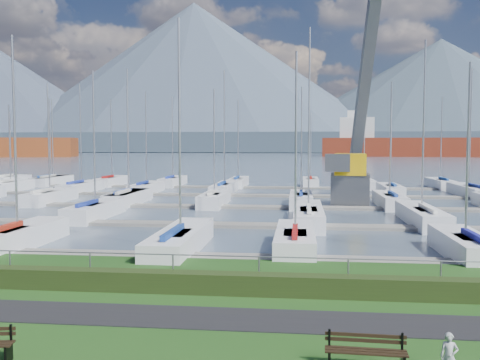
# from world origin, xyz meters

# --- Properties ---
(path) EXTENTS (160.00, 2.00, 0.04)m
(path) POSITION_xyz_m (0.00, -3.00, 0.01)
(path) COLOR black
(path) RESTS_ON grass
(water) EXTENTS (800.00, 540.00, 0.20)m
(water) POSITION_xyz_m (0.00, 260.00, -0.40)
(water) COLOR #49586A
(hedge) EXTENTS (80.00, 0.70, 0.70)m
(hedge) POSITION_xyz_m (0.00, -0.40, 0.35)
(hedge) COLOR #243312
(hedge) RESTS_ON grass
(fence) EXTENTS (80.00, 0.04, 0.04)m
(fence) POSITION_xyz_m (0.00, 0.00, 1.20)
(fence) COLOR gray
(fence) RESTS_ON grass
(foothill) EXTENTS (900.00, 80.00, 12.00)m
(foothill) POSITION_xyz_m (0.00, 330.00, 6.00)
(foothill) COLOR #3D4B5A
(foothill) RESTS_ON water
(mountains) EXTENTS (1190.00, 360.00, 115.00)m
(mountains) POSITION_xyz_m (7.35, 404.62, 46.68)
(mountains) COLOR #3B4A57
(mountains) RESTS_ON water
(docks) EXTENTS (90.00, 41.60, 0.25)m
(docks) POSITION_xyz_m (0.00, 26.00, -0.22)
(docks) COLOR gray
(docks) RESTS_ON water
(bench_right) EXTENTS (1.82, 0.50, 0.85)m
(bench_right) POSITION_xyz_m (4.85, -6.10, 0.42)
(bench_right) COLOR black
(bench_right) RESTS_ON grass
(person) EXTENTS (0.42, 0.32, 1.05)m
(person) POSITION_xyz_m (6.66, -6.04, 0.52)
(person) COLOR #A9AAB0
(person) RESTS_ON grass
(crane) EXTENTS (5.13, 13.30, 22.35)m
(crane) POSITION_xyz_m (8.10, 29.82, 5.33)
(crane) COLOR #52545A
(crane) RESTS_ON water
(cargo_ship_mid) EXTENTS (95.11, 26.91, 21.50)m
(cargo_ship_mid) POSITION_xyz_m (55.67, 211.50, 3.60)
(cargo_ship_mid) COLOR maroon
(cargo_ship_mid) RESTS_ON water
(sailboat_fleet) EXTENTS (74.77, 49.82, 13.37)m
(sailboat_fleet) POSITION_xyz_m (-1.70, 29.33, 5.38)
(sailboat_fleet) COLOR silver
(sailboat_fleet) RESTS_ON water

